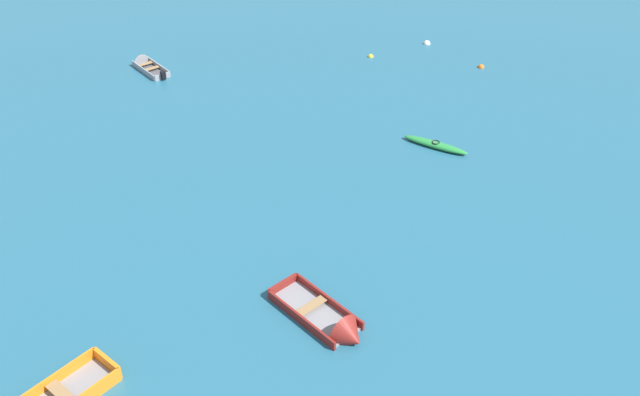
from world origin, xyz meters
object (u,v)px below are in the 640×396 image
rowboat_grey_near_right (145,64)px  rowboat_maroon_cluster_inner (337,327)px  mooring_buoy_between_boats_right (481,67)px  mooring_buoy_near_foreground (371,57)px  mooring_buoy_trailing (427,44)px  kayak_green_distant_center (435,145)px

rowboat_grey_near_right → rowboat_maroon_cluster_inner: 23.61m
rowboat_maroon_cluster_inner → mooring_buoy_between_boats_right: size_ratio=10.17×
mooring_buoy_near_foreground → mooring_buoy_trailing: bearing=25.1°
rowboat_grey_near_right → mooring_buoy_trailing: bearing=8.0°
kayak_green_distant_center → rowboat_maroon_cluster_inner: (-5.57, -11.74, 0.02)m
rowboat_maroon_cluster_inner → mooring_buoy_near_foreground: 22.54m
rowboat_grey_near_right → mooring_buoy_near_foreground: 13.25m
rowboat_grey_near_right → mooring_buoy_between_boats_right: rowboat_grey_near_right is taller
rowboat_maroon_cluster_inner → mooring_buoy_near_foreground: bearing=80.7°
mooring_buoy_between_boats_right → mooring_buoy_trailing: 4.36m
mooring_buoy_between_boats_right → mooring_buoy_near_foreground: mooring_buoy_between_boats_right is taller
kayak_green_distant_center → rowboat_grey_near_right: 18.07m
rowboat_maroon_cluster_inner → mooring_buoy_trailing: bearing=73.0°
rowboat_maroon_cluster_inner → mooring_buoy_between_boats_right: 22.68m
mooring_buoy_trailing → kayak_green_distant_center: bearing=-98.2°
rowboat_grey_near_right → rowboat_maroon_cluster_inner: rowboat_maroon_cluster_inner is taller
rowboat_grey_near_right → mooring_buoy_between_boats_right: 19.48m
mooring_buoy_between_boats_right → mooring_buoy_near_foreground: (-6.22, 1.82, 0.00)m
rowboat_maroon_cluster_inner → kayak_green_distant_center: bearing=64.6°
mooring_buoy_between_boats_right → rowboat_grey_near_right: bearing=176.6°
rowboat_grey_near_right → mooring_buoy_near_foreground: size_ratio=8.94×
rowboat_maroon_cluster_inner → mooring_buoy_trailing: 25.06m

